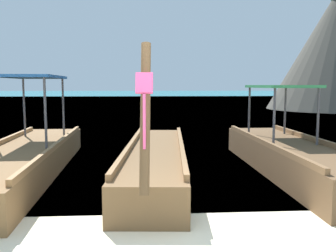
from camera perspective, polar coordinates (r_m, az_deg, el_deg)
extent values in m
plane|color=#147A89|center=(65.22, -3.34, 4.61)|extent=(120.00, 120.00, 0.00)
cube|color=brown|center=(8.32, -20.96, -5.03)|extent=(1.60, 6.74, 0.56)
cube|color=#996C3F|center=(8.12, -16.63, -2.79)|extent=(0.29, 6.16, 0.10)
cylinder|color=#4C4C51|center=(7.91, -18.20, 1.84)|extent=(0.05, 0.05, 1.45)
cylinder|color=#4C4C51|center=(10.09, -21.08, 2.62)|extent=(0.05, 0.05, 1.45)
cylinder|color=#4C4C51|center=(9.88, -15.69, 2.73)|extent=(0.05, 0.05, 1.45)
cube|color=#235BA3|center=(8.98, -19.99, 7.07)|extent=(1.24, 2.25, 0.06)
cube|color=brown|center=(7.70, -1.85, -5.42)|extent=(1.55, 6.04, 0.58)
cube|color=brown|center=(7.68, -5.71, -2.91)|extent=(0.48, 5.48, 0.10)
cube|color=brown|center=(7.64, 2.02, -2.93)|extent=(0.48, 5.48, 0.10)
cylinder|color=brown|center=(4.47, -3.50, 1.39)|extent=(0.17, 0.63, 1.81)
cube|color=#F24C8C|center=(4.34, -3.64, 6.55)|extent=(0.21, 0.14, 0.25)
cube|color=#F24C8C|center=(4.34, -3.62, 0.72)|extent=(0.04, 0.08, 0.64)
cube|color=brown|center=(8.29, 18.36, -4.74)|extent=(1.33, 5.92, 0.62)
cube|color=brown|center=(8.02, 14.37, -2.37)|extent=(0.10, 5.45, 0.10)
cube|color=brown|center=(8.49, 22.30, -2.18)|extent=(0.10, 5.45, 0.10)
cylinder|color=#4C4C51|center=(7.87, 15.89, 1.33)|extent=(0.05, 0.05, 1.17)
cylinder|color=#4C4C51|center=(8.23, 21.92, 1.32)|extent=(0.05, 0.05, 1.17)
cylinder|color=#4C4C51|center=(9.55, 12.29, 2.25)|extent=(0.05, 0.05, 1.17)
cylinder|color=#4C4C51|center=(9.85, 17.43, 2.23)|extent=(0.05, 0.05, 1.17)
cube|color=#2D844C|center=(8.84, 16.87, 5.80)|extent=(1.12, 1.98, 0.06)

